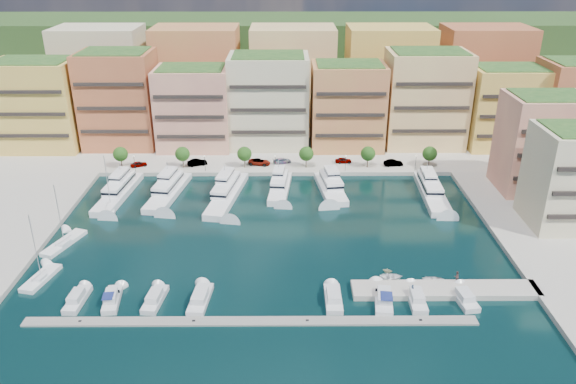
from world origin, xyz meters
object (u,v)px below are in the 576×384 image
at_px(tree_0, 120,154).
at_px(car_4, 343,160).
at_px(car_1, 197,162).
at_px(person_0, 413,289).
at_px(yacht_0, 119,190).
at_px(yacht_1, 169,190).
at_px(cruiser_2, 155,299).
at_px(lamppost_0, 134,161).
at_px(cruiser_7, 383,299).
at_px(tree_4, 368,154).
at_px(person_1, 457,276).
at_px(cruiser_3, 200,299).
at_px(lamppost_2, 275,160).
at_px(yacht_4, 330,187).
at_px(sailboat_0, 41,279).
at_px(tender_0, 391,277).
at_px(tender_1, 388,270).
at_px(car_2, 259,162).
at_px(lamppost_3, 346,160).
at_px(cruiser_6, 333,299).
at_px(yacht_3, 280,186).
at_px(car_5, 393,163).
at_px(tender_2, 435,281).
at_px(lamppost_1, 205,161).
at_px(sailboat_1, 64,244).
at_px(cruiser_9, 464,299).
at_px(cruiser_1, 112,300).
at_px(tree_1, 182,154).
at_px(cruiser_8, 416,299).
at_px(tree_3, 306,154).
at_px(tree_2, 244,154).
at_px(lamppost_4, 416,160).
at_px(car_0, 139,164).
at_px(car_3, 282,161).
at_px(yacht_2, 227,192).
at_px(cruiser_0, 77,300).
at_px(tree_5, 430,154).

xyz_separation_m(tree_0, car_4, (58.03, 3.16, -3.01)).
distance_m(car_1, person_0, 73.68).
xyz_separation_m(yacht_0, yacht_1, (11.65, 0.38, -0.12)).
bearing_deg(cruiser_2, lamppost_0, 106.70).
distance_m(yacht_0, cruiser_7, 70.50).
xyz_separation_m(tree_4, person_1, (8.33, -53.50, -2.77)).
distance_m(tree_4, cruiser_3, 68.31).
xyz_separation_m(lamppost_2, yacht_4, (13.42, -10.45, -2.73)).
distance_m(sailboat_0, tender_0, 62.47).
height_order(tender_1, car_2, car_2).
bearing_deg(lamppost_3, cruiser_7, -89.04).
relative_size(cruiser_6, tender_0, 1.95).
xyz_separation_m(car_2, person_1, (36.59, -55.35, 0.17)).
bearing_deg(yacht_3, car_5, 24.32).
bearing_deg(cruiser_2, person_0, 1.00).
distance_m(lamppost_0, tender_2, 82.18).
relative_size(lamppost_0, cruiser_7, 0.45).
xyz_separation_m(lamppost_0, tender_2, (64.98, -50.20, -3.38)).
height_order(lamppost_1, tender_0, lamppost_1).
height_order(yacht_3, tender_1, yacht_3).
bearing_deg(sailboat_1, cruiser_9, -14.68).
height_order(cruiser_1, tender_2, cruiser_1).
distance_m(tree_1, yacht_1, 15.02).
xyz_separation_m(tree_1, car_5, (54.96, 0.98, -2.93)).
bearing_deg(tree_0, car_4, 3.11).
distance_m(tree_4, cruiser_8, 58.24).
height_order(lamppost_3, yacht_3, yacht_3).
distance_m(tree_3, car_4, 10.94).
height_order(tree_2, person_0, tree_2).
xyz_separation_m(lamppost_4, car_0, (-71.79, 3.03, -2.11)).
bearing_deg(cruiser_3, car_5, 54.17).
distance_m(cruiser_6, car_3, 61.66).
relative_size(lamppost_1, tender_2, 0.97).
bearing_deg(car_3, cruiser_3, 143.04).
xyz_separation_m(lamppost_3, car_1, (-38.57, 3.75, -1.97)).
bearing_deg(yacht_1, cruiser_9, -37.09).
bearing_deg(cruiser_2, yacht_4, 54.21).
bearing_deg(tree_3, car_3, 155.02).
bearing_deg(person_0, cruiser_6, 63.73).
relative_size(lamppost_0, cruiser_6, 0.54).
bearing_deg(cruiser_1, sailboat_0, 155.12).
distance_m(tree_0, car_4, 58.20).
bearing_deg(person_0, tree_4, -29.66).
distance_m(lamppost_3, yacht_1, 44.90).
xyz_separation_m(tree_4, yacht_2, (-35.09, -15.82, -3.53)).
distance_m(cruiser_6, car_5, 62.50).
bearing_deg(tender_1, tender_0, -151.06).
bearing_deg(cruiser_8, person_0, 126.44).
bearing_deg(cruiser_7, cruiser_0, 179.96).
height_order(tree_5, car_0, tree_5).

